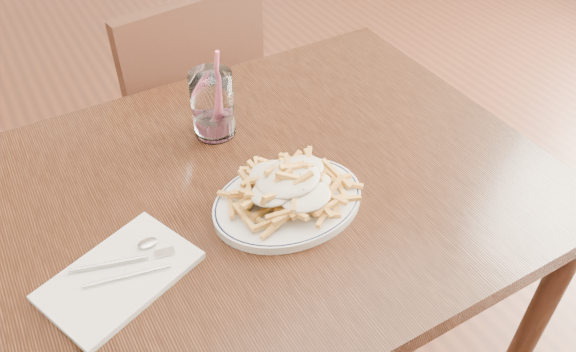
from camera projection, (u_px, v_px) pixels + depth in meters
table at (230, 224)px, 1.06m from camera, size 1.20×0.80×0.75m
chair_far at (186, 113)px, 1.64m from camera, size 0.45×0.45×0.87m
fries_plate at (288, 202)px, 0.98m from camera, size 0.33×0.30×0.02m
loaded_fries at (288, 184)px, 0.96m from camera, size 0.24×0.21×0.06m
napkin at (120, 276)px, 0.87m from camera, size 0.26×0.22×0.01m
cutlery at (118, 270)px, 0.86m from camera, size 0.17×0.09×0.01m
water_glass at (213, 108)px, 1.11m from camera, size 0.08×0.08×0.19m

